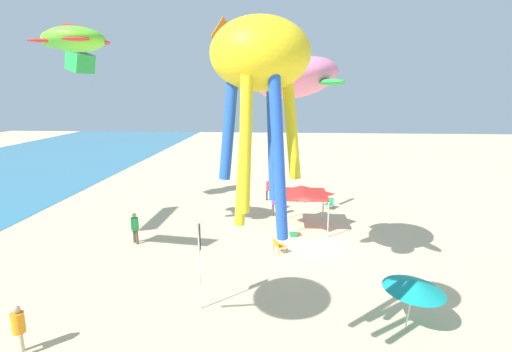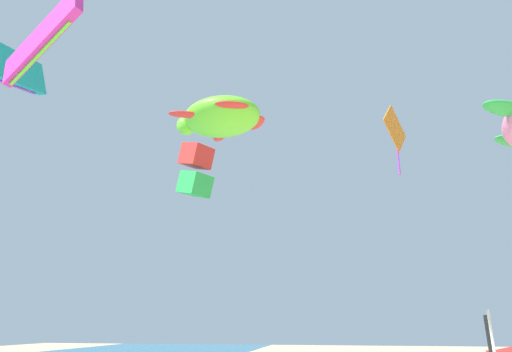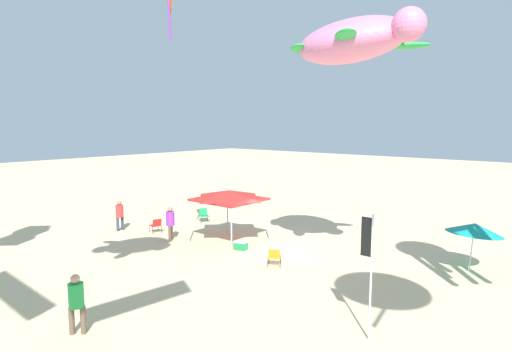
% 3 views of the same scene
% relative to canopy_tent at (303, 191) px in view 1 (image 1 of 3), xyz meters
% --- Properties ---
extents(ground, '(120.00, 120.00, 0.10)m').
position_rel_canopy_tent_xyz_m(ground, '(-2.71, -0.17, -2.47)').
color(ground, beige).
extents(canopy_tent, '(3.07, 2.94, 2.69)m').
position_rel_canopy_tent_xyz_m(canopy_tent, '(0.00, 0.00, 0.00)').
color(canopy_tent, '#B7B7BC').
rests_on(canopy_tent, ground).
extents(beach_umbrella, '(2.21, 2.22, 2.13)m').
position_rel_canopy_tent_xyz_m(beach_umbrella, '(-10.57, -3.47, -0.64)').
color(beach_umbrella, silver).
rests_on(beach_umbrella, ground).
extents(folding_chair_left_of_tent, '(0.80, 0.76, 0.82)m').
position_rel_canopy_tent_xyz_m(folding_chair_left_of_tent, '(4.29, -2.16, -1.95)').
color(folding_chair_left_of_tent, black).
rests_on(folding_chair_left_of_tent, ground).
extents(folding_chair_facing_ocean, '(0.74, 0.67, 0.82)m').
position_rel_canopy_tent_xyz_m(folding_chair_facing_ocean, '(4.35, 1.36, -1.95)').
color(folding_chair_facing_ocean, black).
rests_on(folding_chair_facing_ocean, ground).
extents(folding_chair_near_cooler, '(0.77, 0.81, 0.82)m').
position_rel_canopy_tent_xyz_m(folding_chair_near_cooler, '(-4.04, 1.44, -1.95)').
color(folding_chair_near_cooler, black).
rests_on(folding_chair_near_cooler, ground).
extents(cooler_box, '(0.67, 0.49, 0.40)m').
position_rel_canopy_tent_xyz_m(cooler_box, '(-1.33, 0.60, -2.22)').
color(cooler_box, '#1E8C4C').
rests_on(cooler_box, ground).
extents(banner_flag, '(0.36, 0.06, 3.59)m').
position_rel_canopy_tent_xyz_m(banner_flag, '(-9.66, 4.46, -0.26)').
color(banner_flag, silver).
rests_on(banner_flag, ground).
extents(person_by_tent, '(0.41, 0.46, 1.73)m').
position_rel_canopy_tent_xyz_m(person_by_tent, '(6.34, 2.37, -1.41)').
color(person_by_tent, '#33384C').
rests_on(person_by_tent, ground).
extents(person_beachcomber, '(0.42, 0.42, 1.75)m').
position_rel_canopy_tent_xyz_m(person_beachcomber, '(-12.86, 9.80, -1.40)').
color(person_beachcomber, '#C6B28C').
rests_on(person_beachcomber, ground).
extents(person_far_stroller, '(0.42, 0.42, 1.78)m').
position_rel_canopy_tent_xyz_m(person_far_stroller, '(-3.17, 9.58, -1.37)').
color(person_far_stroller, brown).
rests_on(person_far_stroller, ground).
extents(person_kite_handler, '(0.43, 0.43, 1.80)m').
position_rel_canopy_tent_xyz_m(person_kite_handler, '(2.49, 1.80, -1.36)').
color(person_kite_handler, brown).
rests_on(person_kite_handler, ground).
extents(kite_turtle_pink, '(5.46, 5.05, 2.27)m').
position_rel_canopy_tent_xyz_m(kite_turtle_pink, '(-7.09, 0.78, 6.60)').
color(kite_turtle_pink, pink).
extents(kite_box_red, '(1.93, 2.02, 3.09)m').
position_rel_canopy_tent_xyz_m(kite_box_red, '(1.87, 14.50, 8.70)').
color(kite_box_red, red).
extents(kite_octopus_yellow, '(2.31, 2.31, 5.14)m').
position_rel_canopy_tent_xyz_m(kite_octopus_yellow, '(-14.42, 1.82, 6.64)').
color(kite_octopus_yellow, yellow).
extents(kite_diamond_orange, '(2.00, 1.17, 3.26)m').
position_rel_canopy_tent_xyz_m(kite_diamond_orange, '(-1.34, 4.56, 8.77)').
color(kite_diamond_orange, orange).
extents(kite_turtle_lime, '(3.80, 4.00, 1.34)m').
position_rel_canopy_tent_xyz_m(kite_turtle_lime, '(-4.36, 11.52, 8.53)').
color(kite_turtle_lime, '#66D82D').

